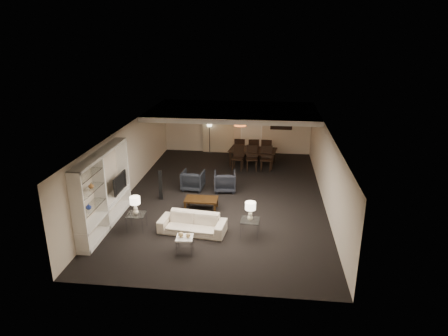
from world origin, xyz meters
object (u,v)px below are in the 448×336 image
vase_amber (91,186)px  chair_nr (266,159)px  table_lamp_right (250,211)px  side_table_left (137,222)px  marble_table (185,244)px  armchair_right (225,181)px  table_lamp_left (135,206)px  side_table_right (250,228)px  chair_fm (253,150)px  pendant_light (240,123)px  chair_nl (238,158)px  chair_fl (240,149)px  armchair_left (193,180)px  chair_nm (252,158)px  sofa (192,224)px  floor_lamp (210,138)px  vase_blue (88,207)px  floor_speaker (161,185)px  television (117,183)px  dining_table (252,158)px  chair_fr (267,150)px

vase_amber → chair_nr: 8.00m
table_lamp_right → chair_nr: (0.39, 5.68, -0.26)m
side_table_left → marble_table: bearing=-32.9°
armchair_right → table_lamp_left: table_lamp_left is taller
side_table_right → chair_fm: 6.99m
pendant_light → chair_nl: (-0.05, -0.54, -1.39)m
armchair_right → side_table_right: 3.48m
table_lamp_left → chair_fl: table_lamp_left is taller
armchair_left → chair_nm: (2.09, 2.38, 0.16)m
sofa → floor_lamp: floor_lamp is taller
vase_blue → floor_speaker: (1.12, 3.22, -0.60)m
side_table_right → table_lamp_right: table_lamp_right is taller
pendant_light → floor_speaker: 4.87m
side_table_left → sofa: bearing=0.0°
side_table_left → floor_lamp: 8.00m
sofa → vase_blue: 2.97m
armchair_right → chair_nm: chair_nm is taller
side_table_right → vase_blue: (-4.38, -0.95, 0.89)m
armchair_right → chair_nr: chair_nr is taller
vase_amber → chair_nm: size_ratio=0.15×
armchair_right → chair_nl: (0.29, 2.38, 0.16)m
television → dining_table: size_ratio=0.50×
dining_table → chair_fl: bearing=140.5°
sofa → chair_fr: size_ratio=1.87×
table_lamp_right → chair_fm: (-0.21, 6.98, -0.26)m
floor_speaker → chair_fm: 5.61m
dining_table → chair_fl: chair_fl is taller
chair_fm → chair_fr: same height
pendant_light → sofa: 6.50m
chair_nm → floor_lamp: size_ratio=0.69×
chair_nm → chair_fm: 1.30m
pendant_light → armchair_right: 3.32m
table_lamp_left → dining_table: size_ratio=0.28×
floor_lamp → chair_nl: bearing=-55.5°
armchair_left → sofa: bearing=103.7°
pendant_light → dining_table: pendant_light is taller
pendant_light → marble_table: bearing=-97.3°
armchair_left → chair_fr: 4.56m
table_lamp_right → vase_amber: (-4.38, -0.65, 0.86)m
vase_amber → chair_nl: (3.56, 6.33, -1.11)m
armchair_right → side_table_left: bearing=48.8°
armchair_left → floor_speaker: (-0.95, -1.03, 0.17)m
chair_nl → chair_nr: size_ratio=1.00×
chair_nl → table_lamp_left: bearing=-106.8°
table_lamp_right → chair_nl: table_lamp_right is taller
pendant_light → television: 6.33m
table_lamp_left → floor_speaker: (0.15, 2.27, -0.24)m
dining_table → chair_fm: size_ratio=1.92×
marble_table → chair_nm: 6.95m
marble_table → chair_fr: bearing=75.5°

